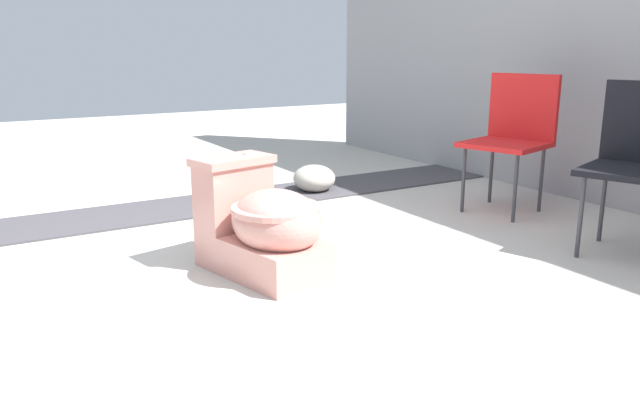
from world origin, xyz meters
TOP-DOWN VIEW (x-y plane):
  - ground_plane at (0.00, 0.00)m, footprint 14.00×14.00m
  - gravel_strip at (-1.31, 0.50)m, footprint 0.56×8.00m
  - toilet at (-0.01, 0.20)m, footprint 0.70×0.50m
  - folding_chair_left at (-0.24, 2.02)m, footprint 0.54×0.54m
  - boulder_near at (-1.29, 1.21)m, footprint 0.42×0.41m

SIDE VIEW (x-z plane):
  - ground_plane at x=0.00m, z-range 0.00..0.00m
  - gravel_strip at x=-1.31m, z-range 0.00..0.01m
  - boulder_near at x=-1.29m, z-range 0.00..0.19m
  - toilet at x=-0.01m, z-range -0.04..0.48m
  - folding_chair_left at x=-0.24m, z-range 0.09..0.93m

